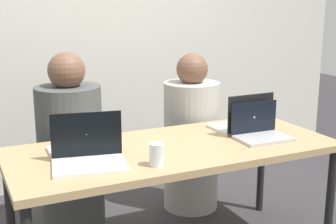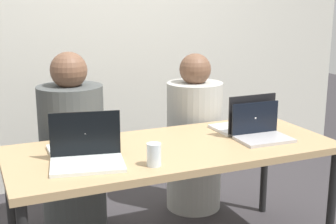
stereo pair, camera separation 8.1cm
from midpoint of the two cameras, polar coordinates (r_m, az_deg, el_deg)
name	(u,v)px [view 2 (the right image)]	position (r m, az deg, el deg)	size (l,w,h in m)	color
back_wall	(100,31)	(3.90, -7.71, 9.81)	(4.78, 0.10, 2.53)	beige
desk	(173,156)	(2.65, 1.56, -5.35)	(1.84, 0.78, 0.71)	tan
person_on_left	(73,154)	(3.11, -10.79, -5.02)	(0.51, 0.51, 1.20)	#474B4A
person_on_right	(194,141)	(3.41, 3.90, -3.56)	(0.45, 0.45, 1.15)	#B1B1A9
laptop_back_right	(244,123)	(2.97, 10.04, -1.29)	(0.33, 0.29, 0.24)	silver
laptop_front_left	(87,153)	(2.37, -8.92, -5.02)	(0.40, 0.32, 0.25)	silver
laptop_front_right	(261,132)	(2.81, 12.09, -2.35)	(0.32, 0.25, 0.21)	#B3B0B2
laptop_back_left	(81,144)	(2.55, -9.66, -3.86)	(0.34, 0.26, 0.22)	silver
water_glass_left	(154,156)	(2.31, -0.71, -5.40)	(0.07, 0.07, 0.12)	silver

